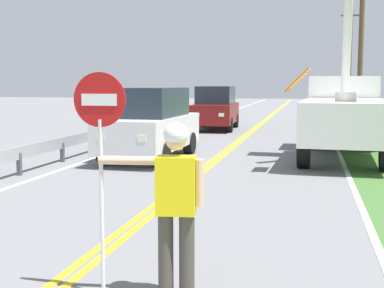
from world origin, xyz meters
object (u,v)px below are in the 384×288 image
stop_sign_paddle (100,133)px  oncoming_suv_second (216,108)px  flagger_worker (175,198)px  utility_pole_mid (361,51)px  utility_bucket_truck (344,110)px  utility_pole_far (350,57)px  oncoming_suv_nearest (150,123)px

stop_sign_paddle → oncoming_suv_second: 20.39m
flagger_worker → utility_pole_mid: (3.99, 25.86, 3.00)m
oncoming_suv_second → flagger_worker: bearing=-81.1°
utility_bucket_truck → utility_pole_far: utility_pole_far is taller
utility_pole_far → utility_pole_mid: bearing=-92.2°
utility_bucket_truck → utility_pole_far: bearing=85.9°
utility_pole_far → stop_sign_paddle: bearing=-97.0°
utility_bucket_truck → utility_pole_far: 32.72m
stop_sign_paddle → flagger_worker: bearing=7.2°
utility_bucket_truck → oncoming_suv_second: 10.29m
flagger_worker → utility_pole_mid: 26.34m
stop_sign_paddle → utility_pole_far: utility_pole_far is taller
utility_bucket_truck → utility_pole_mid: bearing=83.4°
stop_sign_paddle → utility_pole_mid: utility_pole_mid is taller
utility_bucket_truck → oncoming_suv_second: (-5.47, 8.71, -0.38)m
utility_pole_far → oncoming_suv_nearest: bearing=-103.0°
oncoming_suv_second → utility_pole_far: size_ratio=0.53×
utility_pole_mid → utility_pole_far: size_ratio=0.88×
flagger_worker → stop_sign_paddle: 1.02m
flagger_worker → utility_pole_far: utility_pole_far is taller
oncoming_suv_nearest → utility_pole_mid: (7.25, 16.15, 2.98)m
oncoming_suv_nearest → utility_pole_far: 35.29m
oncoming_suv_nearest → oncoming_suv_second: bearing=89.4°
utility_pole_mid → flagger_worker: bearing=-98.8°
flagger_worker → utility_pole_mid: utility_pole_mid is taller
utility_pole_far → flagger_worker: bearing=-96.1°
flagger_worker → oncoming_suv_second: 20.39m
stop_sign_paddle → utility_bucket_truck: utility_bucket_truck is taller
oncoming_suv_second → utility_pole_mid: size_ratio=0.61×
oncoming_suv_second → utility_pole_far: bearing=71.8°
utility_bucket_truck → utility_pole_mid: size_ratio=0.89×
utility_bucket_truck → utility_pole_far: size_ratio=0.78×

